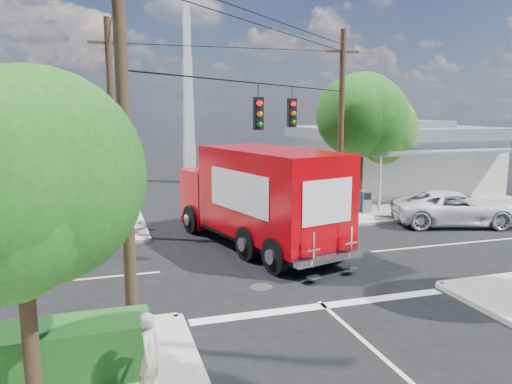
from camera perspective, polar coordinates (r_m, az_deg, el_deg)
name	(u,v)px	position (r m, az deg, el deg)	size (l,w,h in m)	color
ground	(273,261)	(18.05, 1.91, -7.92)	(120.00, 120.00, 0.00)	black
sidewalk_ne	(379,195)	(32.24, 13.89, -0.29)	(14.12, 14.12, 0.14)	gray
road_markings	(287,274)	(16.73, 3.59, -9.33)	(32.00, 32.00, 0.01)	beige
building_ne	(394,157)	(33.71, 15.46, 3.92)	(11.80, 10.20, 4.50)	beige
radio_tower	(188,105)	(36.78, -7.75, 9.80)	(0.80, 0.80, 17.00)	silver
tree_sw_front	(17,176)	(8.87, -25.60, 1.64)	(3.88, 3.78, 6.03)	#422D1C
tree_ne_front	(362,121)	(26.39, 12.07, 7.92)	(4.21, 4.14, 6.66)	#422D1C
tree_ne_back	(383,130)	(29.62, 14.36, 6.86)	(3.77, 3.66, 5.82)	#422D1C
palm_nw_front	(56,117)	(23.82, -21.90, 7.97)	(3.01, 3.08, 5.59)	#422D1C
palm_nw_back	(12,125)	(25.54, -26.09, 6.91)	(3.01, 3.08, 5.19)	#422D1C
utility_poles	(218,129)	(18.33, -4.39, 7.20)	(12.00, 10.68, 9.00)	#473321
picket_fence	(3,343)	(11.84, -26.96, -15.08)	(5.94, 0.06, 1.00)	silver
vending_boxes	(353,202)	(25.98, 10.99, -1.12)	(1.90, 0.50, 1.10)	#A61408
delivery_truck	(259,197)	(19.41, 0.32, -0.62)	(4.88, 9.42, 3.92)	black
parked_car	(455,208)	(25.15, 21.75, -1.74)	(2.62, 5.69, 1.58)	silver
pedestrian	(150,355)	(9.80, -12.00, -17.71)	(0.59, 0.39, 1.62)	beige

